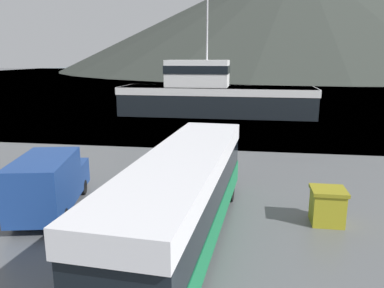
{
  "coord_description": "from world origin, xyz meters",
  "views": [
    {
      "loc": [
        0.01,
        -5.12,
        6.48
      ],
      "look_at": [
        -2.88,
        13.84,
        2.0
      ],
      "focal_mm": 35.0,
      "sensor_mm": 36.0,
      "label": 1
    }
  ],
  "objects_px": {
    "storage_bin": "(327,206)",
    "small_boat": "(256,99)",
    "delivery_van": "(49,182)",
    "tour_bus": "(184,193)",
    "fishing_boat": "(213,94)"
  },
  "relations": [
    {
      "from": "delivery_van",
      "to": "storage_bin",
      "type": "relative_size",
      "value": 4.1
    },
    {
      "from": "tour_bus",
      "to": "small_boat",
      "type": "height_order",
      "value": "tour_bus"
    },
    {
      "from": "small_boat",
      "to": "storage_bin",
      "type": "bearing_deg",
      "value": 96.86
    },
    {
      "from": "fishing_boat",
      "to": "delivery_van",
      "type": "bearing_deg",
      "value": -7.88
    },
    {
      "from": "storage_bin",
      "to": "small_boat",
      "type": "bearing_deg",
      "value": 93.02
    },
    {
      "from": "fishing_boat",
      "to": "storage_bin",
      "type": "height_order",
      "value": "fishing_boat"
    },
    {
      "from": "delivery_van",
      "to": "small_boat",
      "type": "xyz_separation_m",
      "value": [
        9.24,
        42.35,
        -0.94
      ]
    },
    {
      "from": "fishing_boat",
      "to": "tour_bus",
      "type": "bearing_deg",
      "value": 4.15
    },
    {
      "from": "tour_bus",
      "to": "small_boat",
      "type": "bearing_deg",
      "value": 90.0
    },
    {
      "from": "tour_bus",
      "to": "fishing_boat",
      "type": "xyz_separation_m",
      "value": [
        -1.9,
        30.13,
        0.52
      ]
    },
    {
      "from": "fishing_boat",
      "to": "storage_bin",
      "type": "bearing_deg",
      "value": 15.15
    },
    {
      "from": "fishing_boat",
      "to": "storage_bin",
      "type": "relative_size",
      "value": 15.14
    },
    {
      "from": "delivery_van",
      "to": "storage_bin",
      "type": "xyz_separation_m",
      "value": [
        11.44,
        0.57,
        -0.59
      ]
    },
    {
      "from": "delivery_van",
      "to": "small_boat",
      "type": "relative_size",
      "value": 0.96
    },
    {
      "from": "storage_bin",
      "to": "fishing_boat",
      "type": "bearing_deg",
      "value": 104.61
    }
  ]
}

